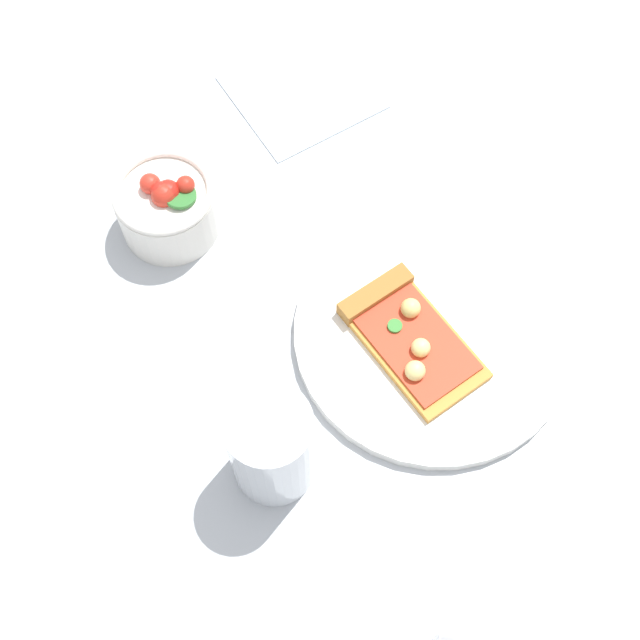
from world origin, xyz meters
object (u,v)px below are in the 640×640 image
plate (433,333)px  soda_glass (272,448)px  pizza_slice_main (407,333)px  paper_napkin (302,92)px  salad_bowl (167,206)px

plate → soda_glass: 0.21m
pizza_slice_main → soda_glass: (-0.16, -0.08, 0.04)m
soda_glass → paper_napkin: soda_glass is taller
plate → salad_bowl: 0.29m
plate → paper_napkin: (-0.03, 0.33, -0.01)m
pizza_slice_main → paper_napkin: size_ratio=1.08×
plate → soda_glass: (-0.18, -0.08, 0.05)m
pizza_slice_main → salad_bowl: bearing=132.9°
pizza_slice_main → salad_bowl: size_ratio=1.56×
salad_bowl → soda_glass: (0.03, -0.28, 0.02)m
plate → paper_napkin: bearing=95.7°
salad_bowl → paper_napkin: salad_bowl is taller
soda_glass → paper_napkin: size_ratio=0.83×
pizza_slice_main → salad_bowl: 0.27m
pizza_slice_main → paper_napkin: 0.33m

